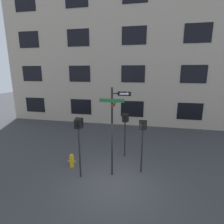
# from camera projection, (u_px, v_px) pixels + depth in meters

# --- Properties ---
(ground_plane) EXTENTS (60.00, 60.00, 0.00)m
(ground_plane) POSITION_uv_depth(u_px,v_px,m) (114.00, 182.00, 7.71)
(ground_plane) COLOR #38383A
(building_facade) EXTENTS (24.00, 0.64, 12.14)m
(building_facade) POSITION_uv_depth(u_px,v_px,m) (134.00, 55.00, 14.72)
(building_facade) COLOR tan
(building_facade) RESTS_ON ground_plane
(street_sign_pole) EXTENTS (1.35, 1.02, 4.13)m
(street_sign_pole) POSITION_uv_depth(u_px,v_px,m) (113.00, 125.00, 7.72)
(street_sign_pole) COLOR black
(street_sign_pole) RESTS_ON ground_plane
(pedestrian_signal_left) EXTENTS (0.35, 0.40, 2.81)m
(pedestrian_signal_left) POSITION_uv_depth(u_px,v_px,m) (79.00, 132.00, 7.61)
(pedestrian_signal_left) COLOR black
(pedestrian_signal_left) RESTS_ON ground_plane
(pedestrian_signal_right) EXTENTS (0.36, 0.40, 2.59)m
(pedestrian_signal_right) POSITION_uv_depth(u_px,v_px,m) (143.00, 133.00, 8.03)
(pedestrian_signal_right) COLOR black
(pedestrian_signal_right) RESTS_ON ground_plane
(pedestrian_signal_across) EXTENTS (0.37, 0.40, 2.54)m
(pedestrian_signal_across) POSITION_uv_depth(u_px,v_px,m) (125.00, 123.00, 9.61)
(pedestrian_signal_across) COLOR black
(pedestrian_signal_across) RESTS_ON ground_plane
(fire_hydrant) EXTENTS (0.39, 0.23, 0.71)m
(fire_hydrant) POSITION_uv_depth(u_px,v_px,m) (72.00, 161.00, 8.90)
(fire_hydrant) COLOR gold
(fire_hydrant) RESTS_ON ground_plane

